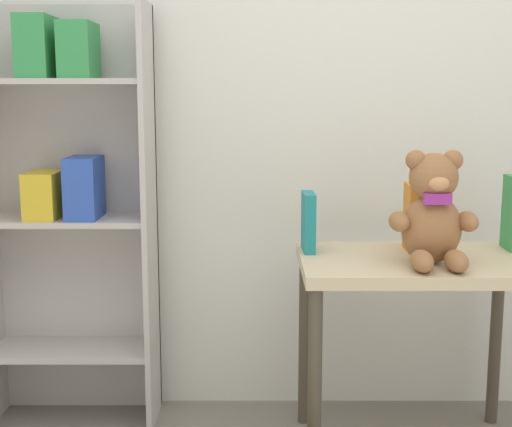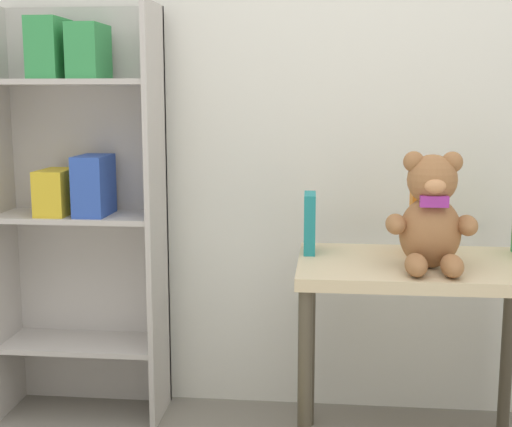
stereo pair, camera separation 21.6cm
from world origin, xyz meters
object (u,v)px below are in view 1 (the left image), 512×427
Objects in this scene: book_standing_orange at (412,217)px; bookshelf_side at (69,191)px; book_standing_teal at (309,222)px; teddy_bear at (434,213)px; display_table at (417,288)px.

bookshelf_side is at bearing 174.81° from book_standing_orange.
book_standing_teal is (0.79, -0.16, -0.08)m from bookshelf_side.
teddy_bear is 1.79× the size of book_standing_teal.
display_table is at bearing -87.68° from book_standing_orange.
teddy_bear is at bearing -81.63° from book_standing_orange.
display_table is at bearing -18.62° from book_standing_teal.
bookshelf_side is 6.71× the size of book_standing_orange.
bookshelf_side is 4.25× the size of teddy_bear.
book_standing_teal is at bearing 162.85° from display_table.
bookshelf_side is at bearing 167.06° from book_standing_teal.
display_table is (1.11, -0.26, -0.26)m from bookshelf_side.
teddy_bear is at bearing -16.80° from bookshelf_side.
bookshelf_side is 1.99× the size of display_table.
teddy_bear is 0.20m from book_standing_orange.
display_table is 0.26m from teddy_bear.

